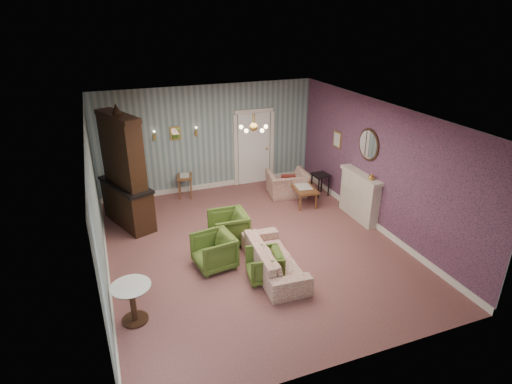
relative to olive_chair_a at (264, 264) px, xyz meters
name	(u,v)px	position (x,y,z in m)	size (l,w,h in m)	color
floor	(254,247)	(0.22, 1.15, -0.33)	(7.00, 7.00, 0.00)	brown
ceiling	(254,114)	(0.22, 1.15, 2.57)	(7.00, 7.00, 0.00)	white
wall_back	(209,139)	(0.22, 4.65, 1.12)	(6.00, 6.00, 0.00)	slate
wall_front	(348,281)	(0.22, -2.35, 1.12)	(6.00, 6.00, 0.00)	slate
wall_left	(97,208)	(-2.78, 1.15, 1.12)	(7.00, 7.00, 0.00)	slate
wall_right	(379,167)	(3.22, 1.15, 1.12)	(7.00, 7.00, 0.00)	slate
wall_right_floral	(378,167)	(3.21, 1.15, 1.12)	(7.00, 7.00, 0.00)	#A15060
door	(254,147)	(1.52, 4.61, 0.75)	(1.12, 0.12, 2.16)	white
olive_chair_a	(264,264)	(0.00, 0.00, 0.00)	(0.63, 0.59, 0.65)	#445C20
olive_chair_b	(214,250)	(-0.77, 0.74, 0.05)	(0.74, 0.69, 0.76)	#445C20
olive_chair_c	(228,226)	(-0.22, 1.54, 0.07)	(0.77, 0.72, 0.79)	#445C20
sofa_chintz	(274,254)	(0.27, 0.17, 0.06)	(1.99, 0.58, 0.78)	brown
wingback_chair	(287,180)	(2.03, 3.38, 0.13)	(1.03, 0.67, 0.90)	brown
dresser	(123,168)	(-2.16, 3.24, 1.07)	(0.58, 1.68, 2.80)	black
fireplace	(359,196)	(3.08, 1.55, 0.25)	(0.30, 1.40, 1.16)	beige
mantel_vase	(371,176)	(3.06, 1.15, 0.91)	(0.15, 0.15, 0.15)	gold
oval_mirror	(369,145)	(3.18, 1.55, 1.52)	(0.04, 0.76, 0.84)	white
framed_print	(337,139)	(3.19, 2.90, 1.27)	(0.04, 0.34, 0.42)	gold
coffee_table	(303,195)	(2.19, 2.76, -0.08)	(0.53, 0.95, 0.49)	brown
side_table_black	(320,185)	(2.87, 3.07, -0.02)	(0.41, 0.41, 0.62)	black
pedestal_table	(133,303)	(-2.43, -0.33, 0.03)	(0.64, 0.64, 0.70)	black
nesting_table	(185,185)	(-0.58, 4.30, 0.00)	(0.39, 0.50, 0.65)	brown
gilt_mirror_back	(175,133)	(-0.68, 4.61, 1.37)	(0.28, 0.06, 0.36)	gold
sconce_left	(154,136)	(-1.23, 4.59, 1.37)	(0.16, 0.12, 0.30)	gold
sconce_right	(196,132)	(-0.13, 4.59, 1.37)	(0.16, 0.12, 0.30)	gold
chandelier	(254,128)	(0.22, 1.15, 2.30)	(0.56, 0.56, 0.36)	gold
burgundy_cushion	(288,181)	(1.98, 3.23, 0.15)	(0.38, 0.10, 0.38)	#5C1C17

